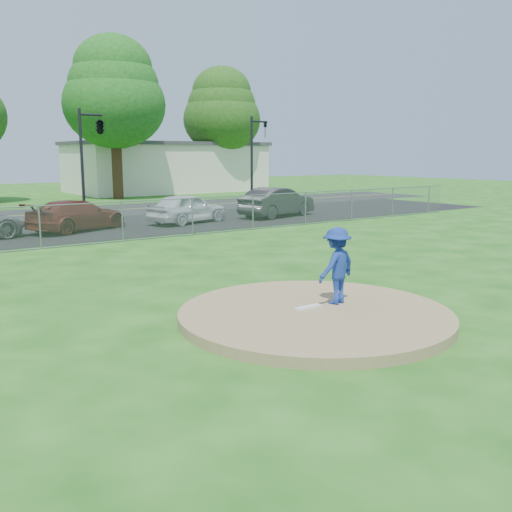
# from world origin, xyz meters

# --- Properties ---
(ground) EXTENTS (120.00, 120.00, 0.00)m
(ground) POSITION_xyz_m (0.00, 10.00, 0.00)
(ground) COLOR #195412
(ground) RESTS_ON ground
(pitchers_mound) EXTENTS (5.40, 5.40, 0.20)m
(pitchers_mound) POSITION_xyz_m (0.00, 0.00, 0.10)
(pitchers_mound) COLOR #8F754E
(pitchers_mound) RESTS_ON ground
(pitching_rubber) EXTENTS (0.60, 0.15, 0.04)m
(pitching_rubber) POSITION_xyz_m (0.00, 0.20, 0.22)
(pitching_rubber) COLOR white
(pitching_rubber) RESTS_ON pitchers_mound
(chain_link_fence) EXTENTS (40.00, 0.06, 1.50)m
(chain_link_fence) POSITION_xyz_m (0.00, 12.00, 0.75)
(chain_link_fence) COLOR gray
(chain_link_fence) RESTS_ON ground
(parking_lot) EXTENTS (50.00, 8.00, 0.01)m
(parking_lot) POSITION_xyz_m (0.00, 16.50, 0.01)
(parking_lot) COLOR black
(parking_lot) RESTS_ON ground
(street) EXTENTS (60.00, 7.00, 0.01)m
(street) POSITION_xyz_m (0.00, 24.00, 0.00)
(street) COLOR #232326
(street) RESTS_ON ground
(commercial_building) EXTENTS (16.40, 9.40, 4.30)m
(commercial_building) POSITION_xyz_m (16.00, 38.00, 2.16)
(commercial_building) COLOR beige
(commercial_building) RESTS_ON ground
(tree_right) EXTENTS (7.28, 7.28, 11.63)m
(tree_right) POSITION_xyz_m (9.00, 32.00, 7.65)
(tree_right) COLOR #382114
(tree_right) RESTS_ON ground
(tree_far_right) EXTENTS (6.72, 6.72, 10.74)m
(tree_far_right) POSITION_xyz_m (20.00, 35.00, 7.06)
(tree_far_right) COLOR #392414
(tree_far_right) RESTS_ON ground
(traffic_signal_center) EXTENTS (1.42, 2.48, 5.60)m
(traffic_signal_center) POSITION_xyz_m (3.97, 22.00, 4.61)
(traffic_signal_center) COLOR black
(traffic_signal_center) RESTS_ON ground
(traffic_signal_right) EXTENTS (1.28, 0.20, 5.60)m
(traffic_signal_right) POSITION_xyz_m (14.24, 22.00, 3.36)
(traffic_signal_right) COLOR black
(traffic_signal_right) RESTS_ON ground
(pitcher) EXTENTS (1.11, 0.77, 1.58)m
(pitcher) POSITION_xyz_m (0.72, 0.17, 0.99)
(pitcher) COLOR navy
(pitcher) RESTS_ON pitchers_mound
(parked_car_darkred) EXTENTS (4.92, 3.51, 1.32)m
(parked_car_darkred) POSITION_xyz_m (0.63, 16.01, 0.67)
(parked_car_darkred) COLOR maroon
(parked_car_darkred) RESTS_ON parking_lot
(parked_car_pearl) EXTENTS (4.45, 2.76, 1.41)m
(parked_car_pearl) POSITION_xyz_m (5.83, 15.75, 0.72)
(parked_car_pearl) COLOR silver
(parked_car_pearl) RESTS_ON parking_lot
(parked_car_charcoal) EXTENTS (4.87, 2.71, 1.52)m
(parked_car_charcoal) POSITION_xyz_m (11.02, 15.46, 0.77)
(parked_car_charcoal) COLOR #272729
(parked_car_charcoal) RESTS_ON parking_lot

